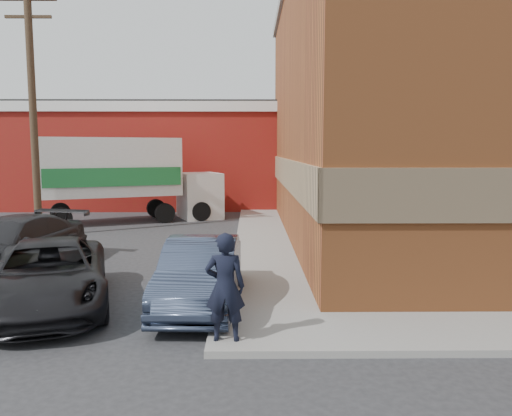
% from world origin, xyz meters
% --- Properties ---
extents(ground, '(90.00, 90.00, 0.00)m').
position_xyz_m(ground, '(0.00, 0.00, 0.00)').
color(ground, '#28282B').
rests_on(ground, ground).
extents(brick_building, '(14.25, 18.25, 9.36)m').
position_xyz_m(brick_building, '(8.50, 9.00, 4.68)').
color(brick_building, '#A8592B').
rests_on(brick_building, ground).
extents(sidewalk_west, '(1.80, 18.00, 0.12)m').
position_xyz_m(sidewalk_west, '(0.60, 9.00, 0.06)').
color(sidewalk_west, gray).
rests_on(sidewalk_west, ground).
extents(warehouse, '(16.30, 8.30, 5.60)m').
position_xyz_m(warehouse, '(-6.00, 20.00, 2.81)').
color(warehouse, maroon).
rests_on(warehouse, ground).
extents(utility_pole, '(2.00, 0.26, 9.00)m').
position_xyz_m(utility_pole, '(-7.50, 9.00, 4.75)').
color(utility_pole, '#493724').
rests_on(utility_pole, ground).
extents(man, '(0.63, 0.42, 1.73)m').
position_xyz_m(man, '(-0.20, -1.34, 0.98)').
color(man, black).
rests_on(man, sidewalk_south).
extents(sedan, '(1.53, 4.10, 1.34)m').
position_xyz_m(sedan, '(-0.80, 0.80, 0.67)').
color(sedan, '#323C53').
rests_on(sedan, ground).
extents(suv_a, '(3.53, 5.19, 1.32)m').
position_xyz_m(suv_a, '(-3.80, 0.70, 0.66)').
color(suv_a, black).
rests_on(suv_a, ground).
extents(suv_b, '(3.05, 5.18, 1.41)m').
position_xyz_m(suv_b, '(-5.96, 3.62, 0.70)').
color(suv_b, '#252528').
rests_on(suv_b, ground).
extents(box_truck, '(7.62, 4.76, 3.63)m').
position_xyz_m(box_truck, '(-5.11, 12.66, 2.09)').
color(box_truck, white).
rests_on(box_truck, ground).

